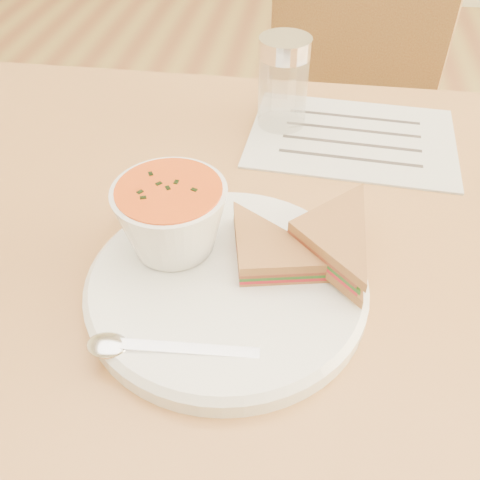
% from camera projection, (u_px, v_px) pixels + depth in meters
% --- Properties ---
extents(dining_table, '(1.00, 0.70, 0.75)m').
position_uv_depth(dining_table, '(255.00, 404.00, 0.84)').
color(dining_table, '#95562E').
rests_on(dining_table, floor).
extents(chair_far, '(0.47, 0.47, 0.82)m').
position_uv_depth(chair_far, '(312.00, 196.00, 1.17)').
color(chair_far, brown).
rests_on(chair_far, floor).
extents(plate, '(0.34, 0.34, 0.02)m').
position_uv_depth(plate, '(227.00, 285.00, 0.51)').
color(plate, white).
rests_on(plate, dining_table).
extents(soup_bowl, '(0.11, 0.11, 0.07)m').
position_uv_depth(soup_bowl, '(172.00, 221.00, 0.51)').
color(soup_bowl, white).
rests_on(soup_bowl, plate).
extents(sandwich_half_a, '(0.11, 0.11, 0.03)m').
position_uv_depth(sandwich_half_a, '(239.00, 281.00, 0.48)').
color(sandwich_half_a, '#9F5E38').
rests_on(sandwich_half_a, plate).
extents(sandwich_half_b, '(0.14, 0.14, 0.03)m').
position_uv_depth(sandwich_half_b, '(287.00, 234.00, 0.51)').
color(sandwich_half_b, '#9F5E38').
rests_on(sandwich_half_b, plate).
extents(spoon, '(0.18, 0.05, 0.01)m').
position_uv_depth(spoon, '(170.00, 349.00, 0.44)').
color(spoon, silver).
rests_on(spoon, plate).
extents(paper_menu, '(0.28, 0.22, 0.00)m').
position_uv_depth(paper_menu, '(352.00, 138.00, 0.71)').
color(paper_menu, silver).
rests_on(paper_menu, dining_table).
extents(condiment_shaker, '(0.09, 0.09, 0.12)m').
position_uv_depth(condiment_shaker, '(283.00, 83.00, 0.70)').
color(condiment_shaker, silver).
rests_on(condiment_shaker, dining_table).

